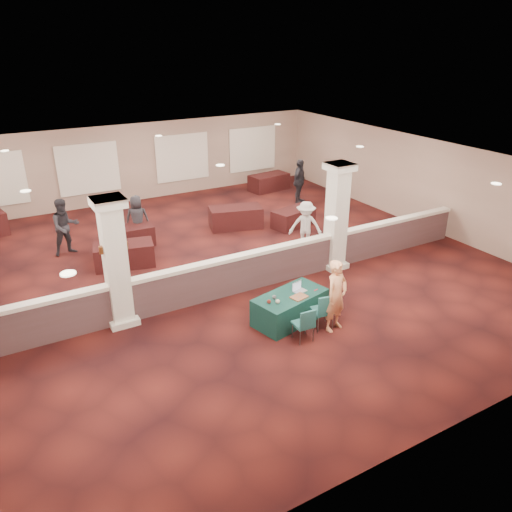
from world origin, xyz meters
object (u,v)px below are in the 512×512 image
conf_chair_side (305,323)px  woman (336,296)px  conf_chair_main (324,309)px  far_table_front_center (236,217)px  far_table_front_right (293,218)px  far_table_back_right (269,182)px  attendee_b (306,226)px  attendee_a (65,227)px  far_table_back_center (128,237)px  attendee_d (137,218)px  attendee_c (299,181)px  near_table (290,307)px  far_table_front_left (124,255)px

conf_chair_side → woman: woman is taller
conf_chair_main → far_table_front_center: size_ratio=0.50×
far_table_front_right → far_table_back_right: bearing=69.8°
woman → attendee_b: (2.14, 4.31, -0.07)m
far_table_front_center → attendee_a: 5.85m
far_table_back_center → attendee_b: bearing=-33.0°
far_table_back_right → attendee_d: bearing=-156.8°
woman → far_table_back_center: bearing=95.7°
conf_chair_side → far_table_back_center: 7.84m
attendee_a → far_table_back_center: bearing=-19.4°
woman → far_table_back_center: woman is taller
woman → attendee_c: 9.82m
conf_chair_main → far_table_back_center: size_ratio=0.57×
far_table_back_center → attendee_b: (4.93, -3.20, 0.49)m
conf_chair_side → attendee_a: bearing=118.8°
far_table_front_right → attendee_a: attendee_a is taller
far_table_back_right → attendee_d: 7.64m
far_table_front_center → far_table_front_right: bearing=-27.0°
conf_chair_side → far_table_front_center: bearing=78.0°
far_table_back_center → attendee_c: 7.68m
attendee_a → far_table_front_right: bearing=-20.3°
far_table_back_center → attendee_c: (7.58, 1.05, 0.59)m
near_table → attendee_d: attendee_d is taller
conf_chair_side → far_table_front_right: (3.98, 6.45, -0.18)m
near_table → far_table_front_center: far_table_front_center is taller
conf_chair_main → attendee_b: attendee_b is taller
near_table → attendee_b: bearing=37.2°
attendee_c → near_table: bearing=-159.6°
far_table_front_center → far_table_front_right: far_table_front_center is taller
far_table_back_center → attendee_a: bearing=169.9°
attendee_a → attendee_c: 9.47m
attendee_d → far_table_back_right: bearing=-136.2°
far_table_back_center → attendee_b: 5.89m
conf_chair_main → far_table_front_right: conf_chair_main is taller
far_table_back_center → attendee_a: size_ratio=0.90×
far_table_front_center → attendee_c: bearing=19.0°
far_table_front_left → far_table_back_center: far_table_front_left is taller
conf_chair_side → attendee_c: attendee_c is taller
conf_chair_main → far_table_front_center: bearing=89.3°
far_table_front_center → far_table_back_right: (3.53, 3.50, -0.02)m
far_table_front_center → attendee_a: attendee_a is taller
conf_chair_main → woman: woman is taller
conf_chair_main → woman: size_ratio=0.52×
woman → attendee_d: 8.15m
near_table → attendee_a: attendee_a is taller
far_table_back_right → attendee_c: bearing=-87.2°
far_table_front_left → attendee_c: 8.54m
conf_chair_side → woman: size_ratio=0.48×
far_table_front_center → attendee_c: (3.64, 1.25, 0.54)m
attendee_c → attendee_d: size_ratio=1.15×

